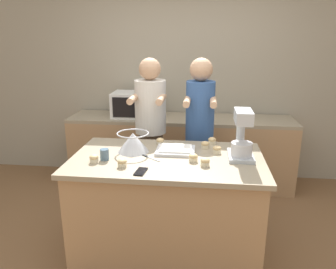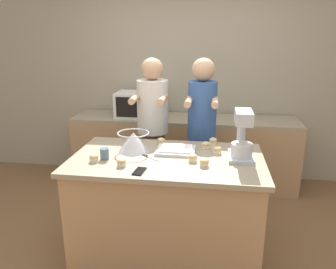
# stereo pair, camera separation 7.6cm
# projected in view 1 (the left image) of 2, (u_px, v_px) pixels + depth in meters

# --- Properties ---
(ground_plane) EXTENTS (16.00, 16.00, 0.00)m
(ground_plane) POSITION_uv_depth(u_px,v_px,m) (167.00, 252.00, 2.94)
(ground_plane) COLOR brown
(back_wall) EXTENTS (10.00, 0.06, 2.70)m
(back_wall) POSITION_uv_depth(u_px,v_px,m) (183.00, 77.00, 4.30)
(back_wall) COLOR gray
(back_wall) RESTS_ON ground_plane
(island_counter) EXTENTS (1.57, 0.91, 0.91)m
(island_counter) POSITION_uv_depth(u_px,v_px,m) (167.00, 207.00, 2.81)
(island_counter) COLOR #A87F56
(island_counter) RESTS_ON ground_plane
(back_counter) EXTENTS (2.80, 0.60, 0.88)m
(back_counter) POSITION_uv_depth(u_px,v_px,m) (181.00, 151.00, 4.23)
(back_counter) COLOR #A87F56
(back_counter) RESTS_ON ground_plane
(person_left) EXTENTS (0.34, 0.50, 1.66)m
(person_left) POSITION_uv_depth(u_px,v_px,m) (151.00, 134.00, 3.43)
(person_left) COLOR brown
(person_left) RESTS_ON ground_plane
(person_right) EXTENTS (0.31, 0.48, 1.66)m
(person_right) POSITION_uv_depth(u_px,v_px,m) (199.00, 134.00, 3.37)
(person_right) COLOR brown
(person_right) RESTS_ON ground_plane
(stand_mixer) EXTENTS (0.20, 0.30, 0.40)m
(stand_mixer) POSITION_uv_depth(u_px,v_px,m) (242.00, 137.00, 2.62)
(stand_mixer) COLOR #B2B7BC
(stand_mixer) RESTS_ON island_counter
(mixing_bowl) EXTENTS (0.27, 0.27, 0.17)m
(mixing_bowl) POSITION_uv_depth(u_px,v_px,m) (133.00, 142.00, 2.78)
(mixing_bowl) COLOR #BCBCC1
(mixing_bowl) RESTS_ON island_counter
(baking_tray) EXTENTS (0.33, 0.27, 0.04)m
(baking_tray) POSITION_uv_depth(u_px,v_px,m) (175.00, 150.00, 2.79)
(baking_tray) COLOR silver
(baking_tray) RESTS_ON island_counter
(microwave_oven) EXTENTS (0.55, 0.40, 0.31)m
(microwave_oven) POSITION_uv_depth(u_px,v_px,m) (135.00, 104.00, 4.12)
(microwave_oven) COLOR silver
(microwave_oven) RESTS_ON back_counter
(cell_phone) EXTENTS (0.09, 0.15, 0.01)m
(cell_phone) POSITION_uv_depth(u_px,v_px,m) (141.00, 171.00, 2.38)
(cell_phone) COLOR black
(cell_phone) RESTS_ON island_counter
(drinking_glass) EXTENTS (0.07, 0.07, 0.09)m
(drinking_glass) POSITION_uv_depth(u_px,v_px,m) (104.00, 155.00, 2.61)
(drinking_glass) COLOR slate
(drinking_glass) RESTS_ON island_counter
(knife) EXTENTS (0.18, 0.15, 0.01)m
(knife) POSITION_uv_depth(u_px,v_px,m) (149.00, 157.00, 2.67)
(knife) COLOR #BCBCC1
(knife) RESTS_ON island_counter
(cupcake_0) EXTENTS (0.07, 0.07, 0.07)m
(cupcake_0) POSITION_uv_depth(u_px,v_px,m) (205.00, 162.00, 2.49)
(cupcake_0) COLOR beige
(cupcake_0) RESTS_ON island_counter
(cupcake_1) EXTENTS (0.07, 0.07, 0.07)m
(cupcake_1) POSITION_uv_depth(u_px,v_px,m) (193.00, 158.00, 2.58)
(cupcake_1) COLOR beige
(cupcake_1) RESTS_ON island_counter
(cupcake_2) EXTENTS (0.07, 0.07, 0.07)m
(cupcake_2) POSITION_uv_depth(u_px,v_px,m) (212.00, 141.00, 2.99)
(cupcake_2) COLOR beige
(cupcake_2) RESTS_ON island_counter
(cupcake_3) EXTENTS (0.07, 0.07, 0.07)m
(cupcake_3) POSITION_uv_depth(u_px,v_px,m) (94.00, 159.00, 2.56)
(cupcake_3) COLOR beige
(cupcake_3) RESTS_ON island_counter
(cupcake_4) EXTENTS (0.07, 0.07, 0.07)m
(cupcake_4) POSITION_uv_depth(u_px,v_px,m) (122.00, 163.00, 2.47)
(cupcake_4) COLOR beige
(cupcake_4) RESTS_ON island_counter
(cupcake_5) EXTENTS (0.07, 0.07, 0.07)m
(cupcake_5) POSITION_uv_depth(u_px,v_px,m) (217.00, 149.00, 2.76)
(cupcake_5) COLOR beige
(cupcake_5) RESTS_ON island_counter
(cupcake_6) EXTENTS (0.07, 0.07, 0.07)m
(cupcake_6) POSITION_uv_depth(u_px,v_px,m) (205.00, 145.00, 2.88)
(cupcake_6) COLOR beige
(cupcake_6) RESTS_ON island_counter
(cupcake_7) EXTENTS (0.07, 0.07, 0.07)m
(cupcake_7) POSITION_uv_depth(u_px,v_px,m) (160.00, 141.00, 2.97)
(cupcake_7) COLOR beige
(cupcake_7) RESTS_ON island_counter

